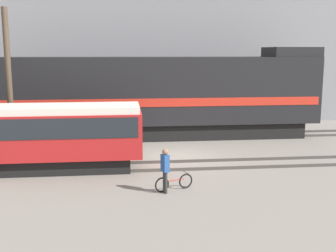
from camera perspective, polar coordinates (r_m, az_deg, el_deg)
name	(u,v)px	position (r m, az deg, el deg)	size (l,w,h in m)	color
ground_plane	(175,157)	(21.91, 0.94, -4.22)	(120.00, 120.00, 0.00)	gray
track_near	(180,165)	(20.11, 1.61, -5.33)	(60.00, 1.50, 0.14)	#47423D
track_far	(165,137)	(26.77, -0.41, -1.43)	(60.00, 1.51, 0.14)	#47423D
building_backdrop	(154,50)	(34.56, -1.87, 10.20)	(46.46, 6.00, 10.99)	gray
freight_locomotive	(147,96)	(26.29, -2.79, 4.04)	(21.60, 3.04, 5.68)	black
streetcar	(42,134)	(19.88, -16.73, -1.05)	(9.01, 2.54, 3.01)	black
bicycle	(174,183)	(16.72, 0.82, -7.69)	(1.58, 0.72, 0.67)	black
person	(165,166)	(16.18, -0.39, -5.46)	(0.33, 0.41, 1.76)	#333333
utility_pole_right	(9,83)	(23.43, -20.73, 5.52)	(0.31, 0.31, 7.63)	#4C3D2D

